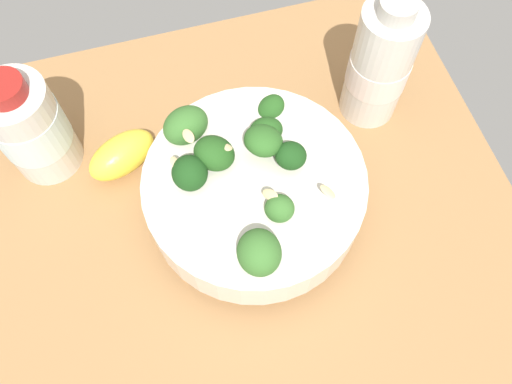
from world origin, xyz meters
TOP-DOWN VIEW (x-y plane):
  - ground_plane at (0.00, 0.00)cm, footprint 56.57×56.57cm
  - bowl_of_broccoli at (-0.02, 1.18)cm, footprint 22.16×22.16cm
  - lemon_wedge at (-12.53, 10.40)cm, footprint 9.06×7.27cm
  - bottle_tall at (-20.57, 13.66)cm, footprint 7.43×7.43cm
  - bottle_short at (16.67, 10.37)cm, footprint 6.68×6.68cm

SIDE VIEW (x-z plane):
  - ground_plane at x=0.00cm, z-range -3.09..0.00cm
  - lemon_wedge at x=-12.53cm, z-range 0.00..4.23cm
  - bowl_of_broccoli at x=-0.02cm, z-range -1.04..10.40cm
  - bottle_tall at x=-20.57cm, z-range -0.44..13.06cm
  - bottle_short at x=16.67cm, z-range -0.72..15.63cm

